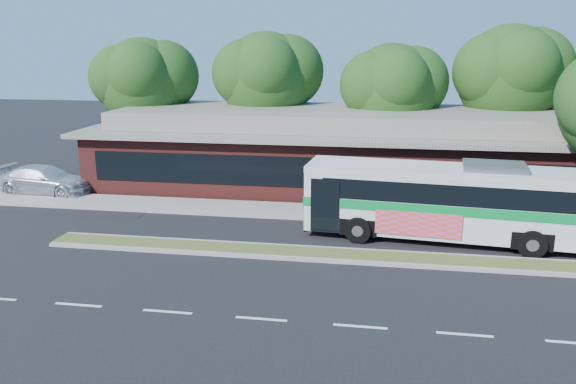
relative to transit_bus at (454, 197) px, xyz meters
name	(u,v)px	position (x,y,z in m)	size (l,w,h in m)	color
ground	(365,264)	(-3.56, -3.29, -1.92)	(120.00, 120.00, 0.00)	black
median_strip	(365,256)	(-3.56, -2.69, -1.85)	(26.00, 1.10, 0.15)	#4E5524
sidewalk	(369,214)	(-3.56, 3.11, -1.86)	(44.00, 2.60, 0.12)	gray
parking_lot	(68,184)	(-21.56, 6.71, -1.92)	(14.00, 12.00, 0.01)	black
plaza_building	(372,149)	(-3.56, 9.70, 0.20)	(33.20, 11.20, 4.45)	maroon
tree_bg_a	(150,81)	(-18.14, 11.85, 3.94)	(6.47, 5.80, 8.63)	black
tree_bg_b	(273,76)	(-10.13, 12.86, 4.22)	(6.69, 6.00, 9.00)	black
tree_bg_c	(398,88)	(-2.16, 11.85, 3.67)	(6.24, 5.60, 8.26)	black
tree_bg_d	(517,74)	(4.89, 12.86, 4.49)	(6.91, 6.20, 9.37)	black
transit_bus	(454,197)	(0.00, 0.00, 0.00)	(12.50, 3.85, 3.46)	silver
sedan	(45,180)	(-21.64, 4.51, -1.14)	(2.19, 5.38, 1.56)	silver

